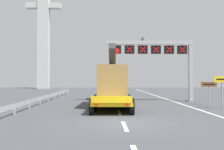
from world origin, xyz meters
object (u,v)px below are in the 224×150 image
object	(u,v)px
tourist_info_sign_brown	(209,87)
bridge_pylon_distant	(44,20)
heavy_haul_truck_yellow	(113,83)
exit_sign_yellow	(222,84)
overhead_lane_gantry	(160,53)

from	to	relation	value
tourist_info_sign_brown	bridge_pylon_distant	xyz separation A→B (m)	(-25.73, 40.35, 16.14)
heavy_haul_truck_yellow	tourist_info_sign_brown	world-z (taller)	heavy_haul_truck_yellow
exit_sign_yellow	heavy_haul_truck_yellow	bearing A→B (deg)	154.80
overhead_lane_gantry	exit_sign_yellow	world-z (taller)	overhead_lane_gantry
heavy_haul_truck_yellow	exit_sign_yellow	distance (m)	9.80
exit_sign_yellow	tourist_info_sign_brown	xyz separation A→B (m)	(0.02, 2.56, -0.33)
exit_sign_yellow	tourist_info_sign_brown	bearing A→B (deg)	89.52
heavy_haul_truck_yellow	tourist_info_sign_brown	bearing A→B (deg)	-10.29
tourist_info_sign_brown	bridge_pylon_distant	world-z (taller)	bridge_pylon_distant
heavy_haul_truck_yellow	exit_sign_yellow	size ratio (longest dim) A/B	5.35
tourist_info_sign_brown	overhead_lane_gantry	bearing A→B (deg)	135.75
heavy_haul_truck_yellow	exit_sign_yellow	world-z (taller)	heavy_haul_truck_yellow
heavy_haul_truck_yellow	tourist_info_sign_brown	size ratio (longest dim) A/B	6.53
overhead_lane_gantry	bridge_pylon_distant	world-z (taller)	bridge_pylon_distant
overhead_lane_gantry	heavy_haul_truck_yellow	size ratio (longest dim) A/B	0.68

